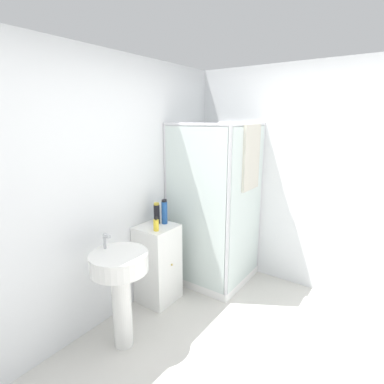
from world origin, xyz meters
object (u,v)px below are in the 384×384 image
sink (120,279)px  soap_dispenser (156,225)px  shampoo_bottle_blue (164,212)px  shampoo_bottle_tall_black (157,213)px

sink → soap_dispenser: sink is taller
soap_dispenser → shampoo_bottle_blue: shampoo_bottle_blue is taller
sink → shampoo_bottle_tall_black: bearing=18.8°
shampoo_bottle_tall_black → shampoo_bottle_blue: (0.05, -0.07, 0.02)m
sink → shampoo_bottle_blue: 0.89m
shampoo_bottle_tall_black → shampoo_bottle_blue: bearing=-55.8°
sink → shampoo_bottle_blue: bearing=13.3°
sink → soap_dispenser: 0.66m
shampoo_bottle_blue → soap_dispenser: bearing=-161.9°
sink → soap_dispenser: bearing=11.5°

